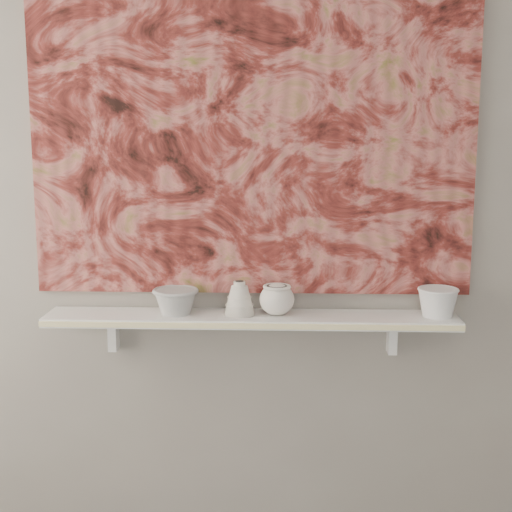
{
  "coord_description": "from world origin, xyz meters",
  "views": [
    {
      "loc": [
        0.11,
        -0.84,
        1.54
      ],
      "look_at": [
        0.02,
        1.49,
        1.14
      ],
      "focal_mm": 50.0,
      "sensor_mm": 36.0,
      "label": 1
    }
  ],
  "objects_px": {
    "bowl_grey": "(176,301)",
    "bowl_white": "(438,302)",
    "shelf": "(251,319)",
    "bell_vessel": "(240,298)",
    "painting": "(252,133)",
    "cup_cream": "(277,299)"
  },
  "relations": [
    {
      "from": "bell_vessel",
      "to": "bowl_white",
      "type": "height_order",
      "value": "bell_vessel"
    },
    {
      "from": "bowl_grey",
      "to": "cup_cream",
      "type": "xyz_separation_m",
      "value": [
        0.34,
        0.0,
        0.01
      ]
    },
    {
      "from": "painting",
      "to": "bowl_white",
      "type": "xyz_separation_m",
      "value": [
        0.63,
        -0.08,
        -0.56
      ]
    },
    {
      "from": "cup_cream",
      "to": "bowl_white",
      "type": "bearing_deg",
      "value": 0.0
    },
    {
      "from": "shelf",
      "to": "bowl_white",
      "type": "xyz_separation_m",
      "value": [
        0.63,
        0.0,
        0.06
      ]
    },
    {
      "from": "shelf",
      "to": "bowl_grey",
      "type": "height_order",
      "value": "bowl_grey"
    },
    {
      "from": "bowl_grey",
      "to": "bowl_white",
      "type": "bearing_deg",
      "value": 0.0
    },
    {
      "from": "bowl_grey",
      "to": "shelf",
      "type": "bearing_deg",
      "value": 0.0
    },
    {
      "from": "painting",
      "to": "bell_vessel",
      "type": "relative_size",
      "value": 12.94
    },
    {
      "from": "bowl_grey",
      "to": "cup_cream",
      "type": "bearing_deg",
      "value": 0.0
    },
    {
      "from": "painting",
      "to": "cup_cream",
      "type": "bearing_deg",
      "value": -42.38
    },
    {
      "from": "bowl_white",
      "to": "bell_vessel",
      "type": "bearing_deg",
      "value": 180.0
    },
    {
      "from": "shelf",
      "to": "bell_vessel",
      "type": "distance_m",
      "value": 0.08
    },
    {
      "from": "bell_vessel",
      "to": "bowl_white",
      "type": "relative_size",
      "value": 0.85
    },
    {
      "from": "bowl_grey",
      "to": "bowl_white",
      "type": "xyz_separation_m",
      "value": [
        0.89,
        0.0,
        0.0
      ]
    },
    {
      "from": "bowl_grey",
      "to": "bowl_white",
      "type": "height_order",
      "value": "bowl_white"
    },
    {
      "from": "bell_vessel",
      "to": "bowl_white",
      "type": "xyz_separation_m",
      "value": [
        0.67,
        0.0,
        -0.01
      ]
    },
    {
      "from": "bowl_grey",
      "to": "bell_vessel",
      "type": "relative_size",
      "value": 1.36
    },
    {
      "from": "cup_cream",
      "to": "bowl_white",
      "type": "relative_size",
      "value": 0.86
    },
    {
      "from": "shelf",
      "to": "bowl_white",
      "type": "height_order",
      "value": "bowl_white"
    },
    {
      "from": "shelf",
      "to": "painting",
      "type": "bearing_deg",
      "value": 90.0
    },
    {
      "from": "bowl_grey",
      "to": "bell_vessel",
      "type": "height_order",
      "value": "bell_vessel"
    }
  ]
}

